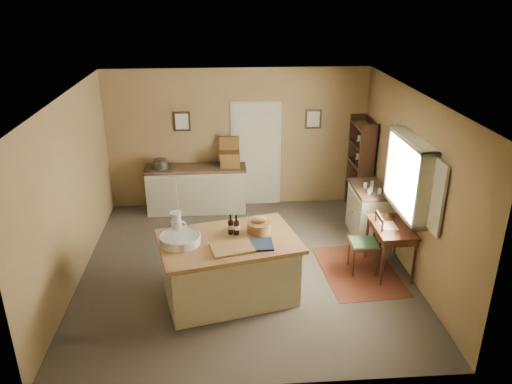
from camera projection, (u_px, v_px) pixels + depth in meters
ground at (245, 267)px, 7.83m from camera, size 5.00×5.00×0.00m
wall_back at (238, 139)px, 9.61m from camera, size 5.00×0.10×2.70m
wall_front at (257, 282)px, 5.01m from camera, size 5.00×0.10×2.70m
wall_left at (70, 193)px, 7.14m from camera, size 0.10×5.00×2.70m
wall_right at (411, 183)px, 7.48m from camera, size 0.10×5.00×2.70m
ceiling at (244, 96)px, 6.79m from camera, size 5.00×5.00×0.00m
door at (256, 153)px, 9.72m from camera, size 0.97×0.06×2.11m
framed_prints at (248, 120)px, 9.46m from camera, size 2.82×0.02×0.38m
window at (412, 176)px, 7.21m from camera, size 0.25×1.99×1.12m
work_island at (228, 267)px, 6.93m from camera, size 2.09×1.61×1.20m
sideboard at (197, 188)px, 9.61m from camera, size 1.91×0.54×1.18m
rug at (359, 271)px, 7.73m from camera, size 1.21×1.67×0.01m
writing_desk at (391, 232)px, 7.50m from camera, size 0.55×0.90×0.82m
desk_chair at (364, 244)px, 7.57m from camera, size 0.45×0.45×0.93m
right_cabinet at (368, 211)px, 8.67m from camera, size 0.55×0.99×0.99m
shelving_unit at (363, 166)px, 9.47m from camera, size 0.31×0.82×1.83m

